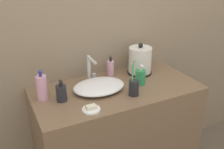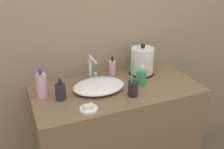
% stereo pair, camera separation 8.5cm
% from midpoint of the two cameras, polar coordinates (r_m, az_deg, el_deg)
% --- Properties ---
extents(wall_back, '(6.00, 0.04, 2.60)m').
position_cam_midpoint_polar(wall_back, '(1.76, -4.53, 14.04)').
color(wall_back, gray).
rests_on(wall_back, ground_plane).
extents(vanity_counter, '(1.06, 0.52, 0.85)m').
position_cam_midpoint_polar(vanity_counter, '(1.90, -0.37, -14.38)').
color(vanity_counter, brown).
rests_on(vanity_counter, ground_plane).
extents(sink_basin, '(0.33, 0.25, 0.05)m').
position_cam_midpoint_polar(sink_basin, '(1.63, -4.36, -2.60)').
color(sink_basin, white).
rests_on(sink_basin, vanity_counter).
extents(faucet, '(0.06, 0.13, 0.17)m').
position_cam_midpoint_polar(faucet, '(1.73, -6.10, 1.56)').
color(faucet, silver).
rests_on(faucet, vanity_counter).
extents(electric_kettle, '(0.17, 0.17, 0.22)m').
position_cam_midpoint_polar(electric_kettle, '(1.84, 4.78, 2.88)').
color(electric_kettle, black).
rests_on(electric_kettle, vanity_counter).
extents(toothbrush_cup, '(0.06, 0.06, 0.22)m').
position_cam_midpoint_polar(toothbrush_cup, '(1.56, 3.19, -2.86)').
color(toothbrush_cup, '#232328').
rests_on(toothbrush_cup, vanity_counter).
extents(lotion_bottle, '(0.07, 0.07, 0.13)m').
position_cam_midpoint_polar(lotion_bottle, '(1.70, 4.77, -0.50)').
color(lotion_bottle, '#2D9956').
rests_on(lotion_bottle, vanity_counter).
extents(shampoo_bottle, '(0.06, 0.06, 0.18)m').
position_cam_midpoint_polar(shampoo_bottle, '(1.57, -16.52, -2.75)').
color(shampoo_bottle, '#EAA8C6').
rests_on(shampoo_bottle, vanity_counter).
extents(mouthwash_bottle, '(0.06, 0.06, 0.13)m').
position_cam_midpoint_polar(mouthwash_bottle, '(1.54, -12.53, -3.97)').
color(mouthwash_bottle, '#28282D').
rests_on(mouthwash_bottle, vanity_counter).
extents(hand_cream_bottle, '(0.05, 0.05, 0.15)m').
position_cam_midpoint_polar(hand_cream_bottle, '(1.81, -1.66, 1.47)').
color(hand_cream_bottle, '#EAA8C6').
rests_on(hand_cream_bottle, vanity_counter).
extents(soap_dish, '(0.10, 0.10, 0.03)m').
position_cam_midpoint_polar(soap_dish, '(1.44, -6.26, -7.53)').
color(soap_dish, white).
rests_on(soap_dish, vanity_counter).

